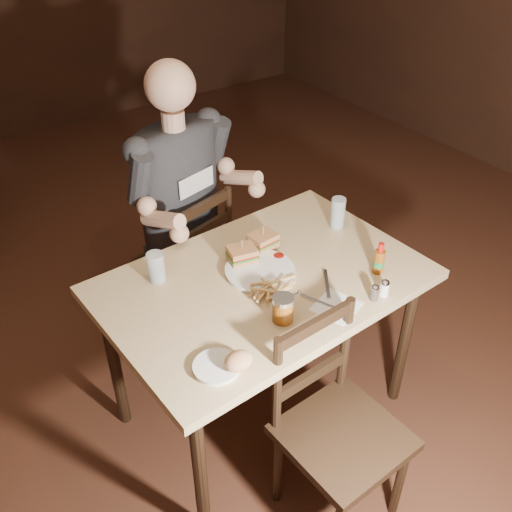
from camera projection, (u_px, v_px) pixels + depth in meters
room_shell at (219, 100)px, 2.07m from camera, size 7.00×7.00×7.00m
main_table at (263, 294)px, 2.28m from camera, size 1.29×0.89×0.77m
chair_far at (184, 260)px, 2.92m from camera, size 0.48×0.51×0.84m
chair_near at (343, 437)px, 2.03m from camera, size 0.42×0.46×0.87m
diner at (184, 173)px, 2.59m from camera, size 0.68×0.59×1.01m
dinner_plate at (260, 272)px, 2.26m from camera, size 0.28×0.28×0.02m
sandwich_left at (242, 250)px, 2.28m from camera, size 0.13×0.11×0.10m
sandwich_right at (263, 237)px, 2.36m from camera, size 0.12×0.10×0.10m
fries_pile at (274, 285)px, 2.15m from camera, size 0.24×0.17×0.04m
ketchup_dollop at (279, 256)px, 2.33m from camera, size 0.05×0.05×0.01m
glass_left at (156, 267)px, 2.19m from camera, size 0.07×0.07×0.12m
glass_right at (338, 213)px, 2.50m from camera, size 0.07×0.07×0.14m
hot_sauce at (379, 258)px, 2.23m from camera, size 0.04×0.04×0.14m
salt_shaker at (384, 288)px, 2.14m from camera, size 0.04×0.04×0.06m
pepper_shaker at (374, 293)px, 2.12m from camera, size 0.04×0.04×0.06m
syrup_dispenser at (283, 309)px, 2.01m from camera, size 0.08×0.08×0.10m
napkin at (336, 306)px, 2.10m from camera, size 0.19×0.19×0.00m
knife at (323, 303)px, 2.11m from camera, size 0.08×0.19×0.00m
fork at (327, 284)px, 2.20m from camera, size 0.12×0.15×0.01m
side_plate at (217, 367)px, 1.85m from camera, size 0.16×0.16×0.01m
bread_roll at (238, 361)px, 1.83m from camera, size 0.10×0.08×0.06m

